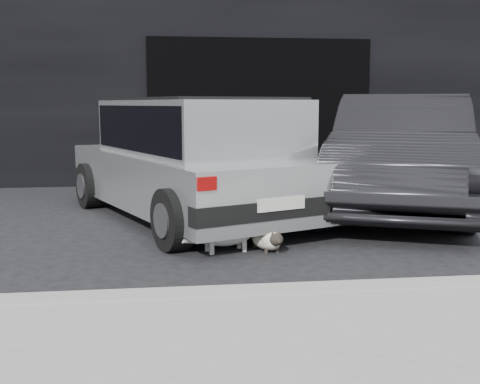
{
  "coord_description": "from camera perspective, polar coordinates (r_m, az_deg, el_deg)",
  "views": [
    {
      "loc": [
        -0.75,
        -6.77,
        1.45
      ],
      "look_at": [
        0.01,
        -0.88,
        0.58
      ],
      "focal_mm": 45.0,
      "sensor_mm": 36.0,
      "label": 1
    }
  ],
  "objects": [
    {
      "name": "cat_siamese",
      "position": [
        5.99,
        2.65,
        -4.56
      ],
      "size": [
        0.35,
        0.69,
        0.25
      ],
      "rotation": [
        0.0,
        0.0,
        3.4
      ],
      "color": "beige",
      "rests_on": "ground"
    },
    {
      "name": "garage_opening",
      "position": [
        10.9,
        1.9,
        7.59
      ],
      "size": [
        4.0,
        0.1,
        2.6
      ],
      "primitive_type": "cube",
      "color": "black",
      "rests_on": "ground"
    },
    {
      "name": "silver_hatchback",
      "position": [
        7.52,
        -4.39,
        3.63
      ],
      "size": [
        3.29,
        4.52,
        1.52
      ],
      "rotation": [
        0.0,
        0.0,
        0.39
      ],
      "color": "silver",
      "rests_on": "ground"
    },
    {
      "name": "ground",
      "position": [
        6.96,
        -1.01,
        -3.66
      ],
      "size": [
        80.0,
        80.0,
        0.0
      ],
      "primitive_type": "plane",
      "color": "black",
      "rests_on": "ground"
    },
    {
      "name": "curb",
      "position": [
        4.73,
        14.93,
        -9.03
      ],
      "size": [
        18.0,
        0.25,
        0.12
      ],
      "primitive_type": "cube",
      "color": "gray",
      "rests_on": "ground"
    },
    {
      "name": "building_facade",
      "position": [
        12.93,
        0.45,
        13.04
      ],
      "size": [
        34.0,
        4.0,
        5.0
      ],
      "primitive_type": "cube",
      "color": "black",
      "rests_on": "ground"
    },
    {
      "name": "cat_white",
      "position": [
        5.96,
        -0.99,
        -3.81
      ],
      "size": [
        0.83,
        0.41,
        0.4
      ],
      "rotation": [
        0.0,
        0.0,
        -1.33
      ],
      "color": "silver",
      "rests_on": "ground"
    },
    {
      "name": "second_car",
      "position": [
        8.48,
        15.15,
        3.62
      ],
      "size": [
        3.41,
        5.07,
        1.58
      ],
      "primitive_type": "imported",
      "rotation": [
        0.0,
        0.0,
        -0.4
      ],
      "color": "black",
      "rests_on": "ground"
    }
  ]
}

